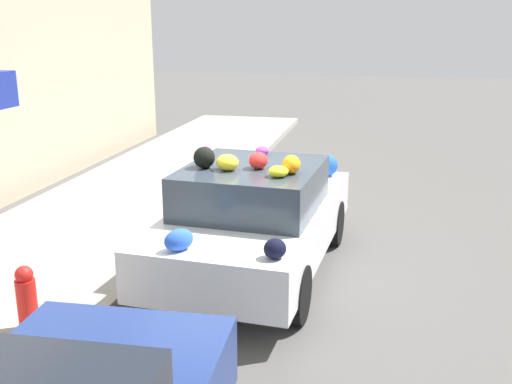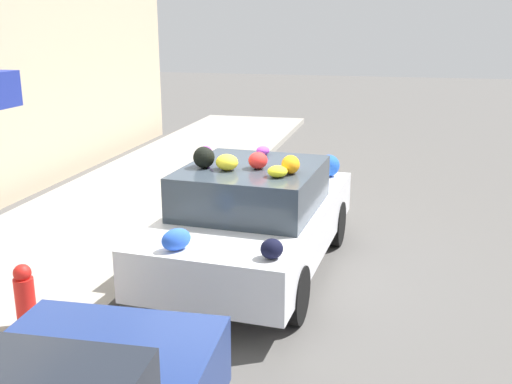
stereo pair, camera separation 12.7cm
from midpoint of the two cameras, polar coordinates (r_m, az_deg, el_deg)
ground_plane at (r=8.07m, az=-0.86°, el=-7.28°), size 60.00×60.00×0.00m
sidewalk_curb at (r=9.05m, az=-17.72°, el=-4.91°), size 24.00×3.20×0.15m
fire_hydrant at (r=6.55m, az=-20.62°, el=-9.36°), size 0.20×0.20×0.70m
art_car at (r=7.73m, az=0.40°, el=-2.25°), size 4.14×2.10×1.72m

